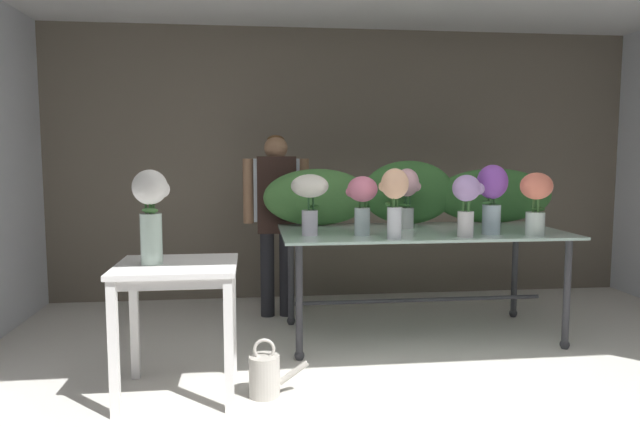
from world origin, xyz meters
The scene contains 15 objects.
ground_plane centered at (0.00, 1.62, 0.00)m, with size 7.56×7.56×0.00m, color silver.
wall_back centered at (0.00, 3.24, 1.30)m, with size 5.82×0.12×2.61m, color #706656.
display_table_glass centered at (0.36, 1.82, 0.72)m, with size 2.13×1.03×0.83m.
side_table_white centered at (-1.36, 0.92, 0.67)m, with size 0.68×0.63×0.78m.
florist centered at (-0.72, 2.50, 0.96)m, with size 0.57×0.24×1.57m.
foliage_backdrop centered at (0.36, 2.21, 1.07)m, with size 2.45×0.25×0.53m.
vase_rosy_carnations centered at (-0.14, 1.61, 1.09)m, with size 0.23×0.22×0.42m.
vase_coral_peonies centered at (1.07, 1.43, 1.10)m, with size 0.22×0.22×0.45m.
vase_lilac_ranunculus centered at (0.57, 1.43, 1.09)m, with size 0.23×0.19×0.44m.
vase_blush_stock centered at (0.27, 1.92, 1.11)m, with size 0.21×0.18×0.47m.
vase_peach_freesia centered at (0.04, 1.39, 1.12)m, with size 0.20×0.19×0.48m.
vase_ivory_hydrangea centered at (-0.51, 1.64, 1.12)m, with size 0.27×0.27×0.44m.
vase_violet_tulips centered at (0.80, 1.56, 1.12)m, with size 0.23×0.22×0.50m.
vase_white_roses_tall centered at (-1.49, 0.92, 1.09)m, with size 0.21×0.20×0.54m.
watering_can centered at (-0.86, 0.83, 0.13)m, with size 0.35×0.18×0.34m.
Camera 1 is at (-0.92, -2.41, 1.40)m, focal length 32.25 mm.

